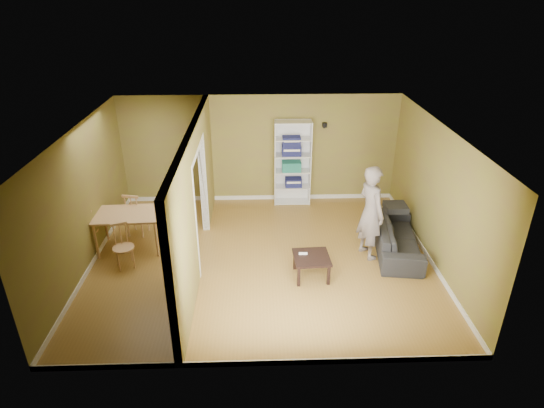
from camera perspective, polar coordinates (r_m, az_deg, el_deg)
The scene contains 16 objects.
room_shell at distance 8.30m, azimuth -1.33°, elevation 0.62°, with size 6.50×6.50×6.50m.
partition at distance 8.38m, azimuth -9.57°, elevation 0.49°, with size 0.22×5.50×2.60m, color olive, non-canonical shape.
wall_speaker at distance 10.72m, azimuth 6.62°, elevation 9.82°, with size 0.10×0.10×0.10m, color black.
sofa at distance 9.38m, azimuth 15.47°, elevation -3.47°, with size 0.88×2.05×0.78m, color black.
person at distance 8.74m, azimuth 12.39°, elevation -0.09°, with size 0.62×0.80×2.20m, color slate.
bookshelf at distance 10.84m, azimuth 2.57°, elevation 5.24°, with size 0.86×0.38×2.04m.
paper_box_navy_a at distance 10.98m, azimuth 2.70°, elevation 2.76°, with size 0.39×0.26×0.20m, color #111549.
paper_box_teal at distance 10.82m, azimuth 2.46°, elevation 4.77°, with size 0.44×0.29×0.23m, color #166265.
paper_box_navy_b at distance 10.68m, azimuth 2.46°, elevation 6.77°, with size 0.45×0.29×0.23m, color navy.
paper_box_navy_c at distance 10.61m, azimuth 2.45°, elevation 7.82°, with size 0.42×0.27×0.21m, color navy.
coffee_table at distance 8.28m, azimuth 4.99°, elevation -6.97°, with size 0.64×0.64×0.43m.
game_controller at distance 8.30m, azimuth 3.91°, elevation -6.21°, with size 0.16×0.04×0.03m, color white.
dining_table at distance 9.40m, azimuth -17.64°, elevation -1.56°, with size 1.25×0.83×0.78m.
chair_left at distance 9.69m, azimuth -22.27°, elevation -2.96°, with size 0.44×0.44×0.97m, color tan, non-canonical shape.
chair_near at distance 8.94m, azimuth -18.17°, elevation -5.11°, with size 0.40×0.40×0.87m, color #CDBA89, non-canonical shape.
chair_far at distance 9.97m, azimuth -16.63°, elevation -1.10°, with size 0.45×0.45×0.99m, color tan, non-canonical shape.
Camera 1 is at (-0.05, -7.50, 4.86)m, focal length 30.00 mm.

